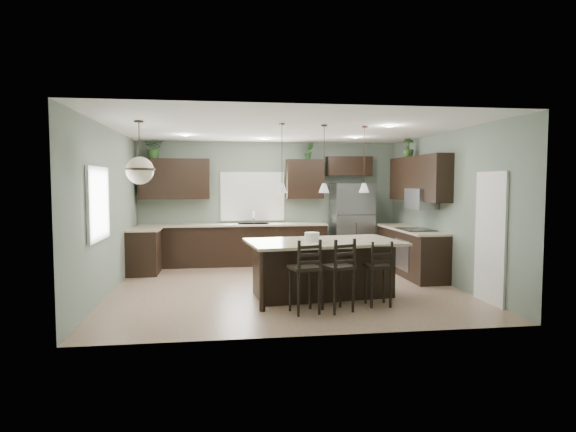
# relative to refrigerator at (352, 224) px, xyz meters

# --- Properties ---
(ground) EXTENTS (6.00, 6.00, 0.00)m
(ground) POSITION_rel_refrigerator_xyz_m (-1.86, -2.32, -0.93)
(ground) COLOR #9E8466
(ground) RESTS_ON ground
(pantry_door) EXTENTS (0.04, 0.82, 2.04)m
(pantry_door) POSITION_rel_refrigerator_xyz_m (1.12, -3.87, 0.09)
(pantry_door) COLOR white
(pantry_door) RESTS_ON ground
(window_back) EXTENTS (1.35, 0.02, 1.00)m
(window_back) POSITION_rel_refrigerator_xyz_m (-2.26, 0.41, 0.62)
(window_back) COLOR white
(window_back) RESTS_ON room_shell
(window_left) EXTENTS (0.02, 1.10, 1.00)m
(window_left) POSITION_rel_refrigerator_xyz_m (-4.84, -3.12, 0.62)
(window_left) COLOR white
(window_left) RESTS_ON room_shell
(left_return_cabs) EXTENTS (0.60, 0.90, 0.90)m
(left_return_cabs) POSITION_rel_refrigerator_xyz_m (-4.56, -0.62, -0.48)
(left_return_cabs) COLOR black
(left_return_cabs) RESTS_ON ground
(left_return_countertop) EXTENTS (0.66, 0.96, 0.04)m
(left_return_countertop) POSITION_rel_refrigerator_xyz_m (-4.54, -0.62, -0.01)
(left_return_countertop) COLOR beige
(left_return_countertop) RESTS_ON left_return_cabs
(back_lower_cabs) EXTENTS (4.20, 0.60, 0.90)m
(back_lower_cabs) POSITION_rel_refrigerator_xyz_m (-2.71, 0.13, -0.48)
(back_lower_cabs) COLOR black
(back_lower_cabs) RESTS_ON ground
(back_countertop) EXTENTS (4.20, 0.66, 0.04)m
(back_countertop) POSITION_rel_refrigerator_xyz_m (-2.71, 0.11, -0.01)
(back_countertop) COLOR beige
(back_countertop) RESTS_ON back_lower_cabs
(sink_inset) EXTENTS (0.70, 0.45, 0.01)m
(sink_inset) POSITION_rel_refrigerator_xyz_m (-2.26, 0.11, 0.01)
(sink_inset) COLOR gray
(sink_inset) RESTS_ON back_countertop
(faucet) EXTENTS (0.02, 0.02, 0.28)m
(faucet) POSITION_rel_refrigerator_xyz_m (-2.26, 0.08, 0.16)
(faucet) COLOR silver
(faucet) RESTS_ON back_countertop
(back_upper_left) EXTENTS (1.55, 0.34, 0.90)m
(back_upper_left) POSITION_rel_refrigerator_xyz_m (-4.01, 0.26, 1.02)
(back_upper_left) COLOR black
(back_upper_left) RESTS_ON room_shell
(back_upper_right) EXTENTS (0.85, 0.34, 0.90)m
(back_upper_right) POSITION_rel_refrigerator_xyz_m (-1.06, 0.26, 1.02)
(back_upper_right) COLOR black
(back_upper_right) RESTS_ON room_shell
(fridge_header) EXTENTS (1.05, 0.34, 0.45)m
(fridge_header) POSITION_rel_refrigerator_xyz_m (-0.01, 0.26, 1.32)
(fridge_header) COLOR black
(fridge_header) RESTS_ON room_shell
(right_lower_cabs) EXTENTS (0.60, 2.35, 0.90)m
(right_lower_cabs) POSITION_rel_refrigerator_xyz_m (0.84, -1.45, -0.48)
(right_lower_cabs) COLOR black
(right_lower_cabs) RESTS_ON ground
(right_countertop) EXTENTS (0.66, 2.35, 0.04)m
(right_countertop) POSITION_rel_refrigerator_xyz_m (0.82, -1.45, -0.01)
(right_countertop) COLOR beige
(right_countertop) RESTS_ON right_lower_cabs
(cooktop) EXTENTS (0.58, 0.75, 0.02)m
(cooktop) POSITION_rel_refrigerator_xyz_m (0.82, -1.72, 0.02)
(cooktop) COLOR black
(cooktop) RESTS_ON right_countertop
(wall_oven_front) EXTENTS (0.01, 0.72, 0.60)m
(wall_oven_front) POSITION_rel_refrigerator_xyz_m (0.54, -1.72, -0.48)
(wall_oven_front) COLOR gray
(wall_oven_front) RESTS_ON right_lower_cabs
(right_upper_cabs) EXTENTS (0.34, 2.35, 0.90)m
(right_upper_cabs) POSITION_rel_refrigerator_xyz_m (0.97, -1.45, 1.02)
(right_upper_cabs) COLOR black
(right_upper_cabs) RESTS_ON room_shell
(microwave) EXTENTS (0.40, 0.75, 0.40)m
(microwave) POSITION_rel_refrigerator_xyz_m (0.92, -1.72, 0.62)
(microwave) COLOR gray
(microwave) RESTS_ON right_upper_cabs
(refrigerator) EXTENTS (0.90, 0.74, 1.85)m
(refrigerator) POSITION_rel_refrigerator_xyz_m (0.00, 0.00, 0.00)
(refrigerator) COLOR #92929A
(refrigerator) RESTS_ON ground
(kitchen_island) EXTENTS (2.59, 1.67, 0.92)m
(kitchen_island) POSITION_rel_refrigerator_xyz_m (-1.34, -3.10, -0.46)
(kitchen_island) COLOR black
(kitchen_island) RESTS_ON ground
(serving_dish) EXTENTS (0.24, 0.24, 0.14)m
(serving_dish) POSITION_rel_refrigerator_xyz_m (-1.54, -3.13, 0.07)
(serving_dish) COLOR silver
(serving_dish) RESTS_ON kitchen_island
(bar_stool_left) EXTENTS (0.48, 0.48, 1.08)m
(bar_stool_left) POSITION_rel_refrigerator_xyz_m (-1.82, -4.04, -0.39)
(bar_stool_left) COLOR black
(bar_stool_left) RESTS_ON ground
(bar_stool_center) EXTENTS (0.51, 0.51, 1.08)m
(bar_stool_center) POSITION_rel_refrigerator_xyz_m (-1.33, -4.02, -0.39)
(bar_stool_center) COLOR black
(bar_stool_center) RESTS_ON ground
(bar_stool_right) EXTENTS (0.37, 0.37, 1.00)m
(bar_stool_right) POSITION_rel_refrigerator_xyz_m (-0.65, -3.80, -0.42)
(bar_stool_right) COLOR black
(bar_stool_right) RESTS_ON ground
(pendant_left) EXTENTS (0.17, 0.17, 1.10)m
(pendant_left) POSITION_rel_refrigerator_xyz_m (-2.03, -3.19, 1.32)
(pendant_left) COLOR silver
(pendant_left) RESTS_ON room_shell
(pendant_center) EXTENTS (0.17, 0.17, 1.10)m
(pendant_center) POSITION_rel_refrigerator_xyz_m (-1.34, -3.10, 1.32)
(pendant_center) COLOR silver
(pendant_center) RESTS_ON room_shell
(pendant_right) EXTENTS (0.17, 0.17, 1.10)m
(pendant_right) POSITION_rel_refrigerator_xyz_m (-0.64, -3.02, 1.32)
(pendant_right) COLOR white
(pendant_right) RESTS_ON room_shell
(chandelier) EXTENTS (0.46, 0.46, 0.96)m
(chandelier) POSITION_rel_refrigerator_xyz_m (-4.20, -3.21, 1.40)
(chandelier) COLOR beige
(chandelier) RESTS_ON room_shell
(plant_back_left) EXTENTS (0.47, 0.43, 0.48)m
(plant_back_left) POSITION_rel_refrigerator_xyz_m (-4.42, 0.23, 1.71)
(plant_back_left) COLOR #274E22
(plant_back_left) RESTS_ON back_upper_left
(plant_back_right) EXTENTS (0.21, 0.17, 0.38)m
(plant_back_right) POSITION_rel_refrigerator_xyz_m (-0.97, 0.23, 1.67)
(plant_back_right) COLOR #295726
(plant_back_right) RESTS_ON back_upper_right
(plant_right_wall) EXTENTS (0.27, 0.27, 0.41)m
(plant_right_wall) POSITION_rel_refrigerator_xyz_m (0.94, -0.97, 1.68)
(plant_right_wall) COLOR #2E4C21
(plant_right_wall) RESTS_ON right_upper_cabs
(room_shell) EXTENTS (6.00, 6.00, 6.00)m
(room_shell) POSITION_rel_refrigerator_xyz_m (-1.86, -2.32, 0.77)
(room_shell) COLOR slate
(room_shell) RESTS_ON ground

